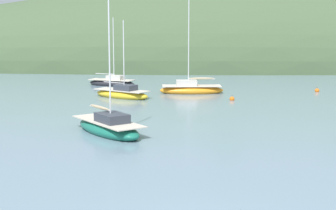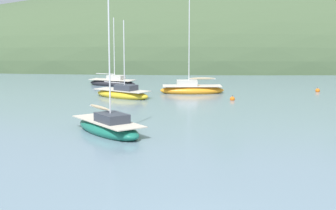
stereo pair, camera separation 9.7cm
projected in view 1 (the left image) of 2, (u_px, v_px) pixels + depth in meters
far_shoreline_hill at (308, 64)px, 85.95m from camera, size 150.00×36.00×29.31m
sailboat_yellow_far at (108, 127)px, 31.66m from camera, size 5.35×6.56×8.65m
sailboat_white_near at (122, 94)px, 47.28m from camera, size 5.86×5.12×7.22m
sailboat_black_sloop at (112, 82)px, 56.57m from camera, size 5.74×3.93×7.56m
sailboat_red_portside at (191, 89)px, 50.32m from camera, size 6.22×2.17×9.23m
mooring_buoy_inner at (317, 91)px, 51.34m from camera, size 0.44×0.44×0.54m
mooring_buoy_channel at (232, 99)px, 45.55m from camera, size 0.44×0.44×0.54m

